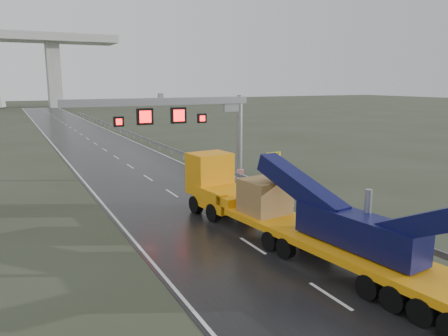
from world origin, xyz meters
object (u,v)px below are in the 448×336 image
heavy_haul_truck (279,208)px  striped_barrier (240,175)px  sign_gantry (187,116)px  exit_sign_pair (273,161)px

heavy_haul_truck → striped_barrier: (5.08, 13.38, -1.28)m
sign_gantry → striped_barrier: sign_gantry is taller
heavy_haul_truck → striped_barrier: size_ratio=20.03×
exit_sign_pair → striped_barrier: 3.16m
sign_gantry → exit_sign_pair: sign_gantry is taller
sign_gantry → exit_sign_pair: bearing=-22.1°
exit_sign_pair → striped_barrier: bearing=121.2°
sign_gantry → heavy_haul_truck: sign_gantry is taller
heavy_haul_truck → exit_sign_pair: heavy_haul_truck is taller
sign_gantry → striped_barrier: size_ratio=15.24×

